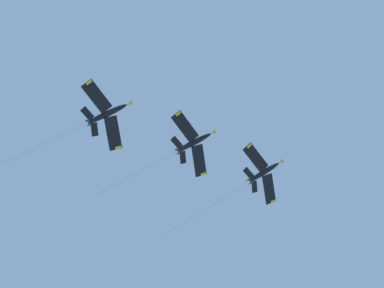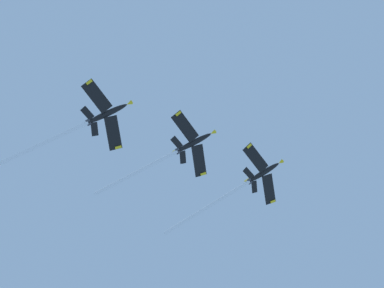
# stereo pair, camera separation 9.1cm
# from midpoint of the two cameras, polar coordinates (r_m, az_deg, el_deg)

# --- Properties ---
(jet_lead) EXTENTS (19.79, 38.61, 22.40)m
(jet_lead) POSITION_cam_midpoint_polar(r_m,az_deg,el_deg) (176.63, 4.89, -3.97)
(jet_lead) COLOR black
(jet_second) EXTENTS (19.68, 34.61, 20.54)m
(jet_second) POSITION_cam_midpoint_polar(r_m,az_deg,el_deg) (165.54, -1.70, -0.85)
(jet_second) COLOR black
(jet_third) EXTENTS (19.70, 33.96, 19.83)m
(jet_third) POSITION_cam_midpoint_polar(r_m,az_deg,el_deg) (156.76, -10.30, 1.83)
(jet_third) COLOR black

